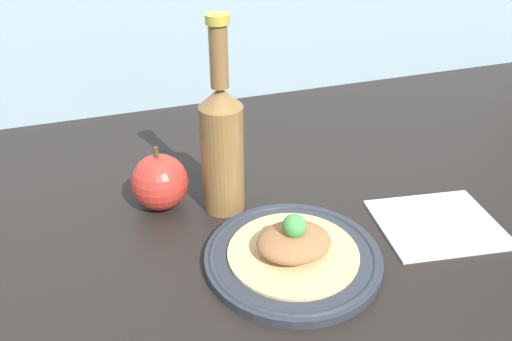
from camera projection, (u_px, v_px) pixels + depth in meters
The scene contains 6 objects.
ground_plane at pixel (302, 247), 72.26cm from camera, with size 180.00×110.00×4.00cm, color black.
plate at pixel (293, 256), 66.25cm from camera, with size 23.59×23.59×1.51cm.
plated_food at pixel (294, 244), 65.16cm from camera, with size 17.46×17.46×6.15cm.
cider_bottle at pixel (222, 144), 72.12cm from camera, with size 6.35×6.35×29.38cm.
apple at pixel (160, 182), 75.62cm from camera, with size 8.69×8.69×10.35cm.
napkin at pixel (437, 223), 73.38cm from camera, with size 19.45×17.26×0.80cm.
Camera 1 is at (-24.80, -51.20, 44.41)cm, focal length 35.00 mm.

